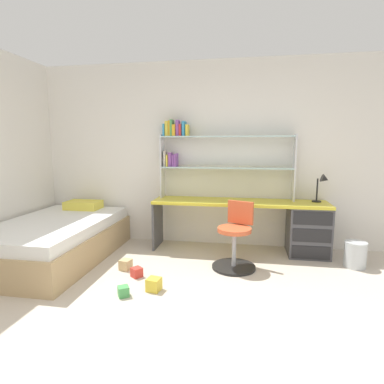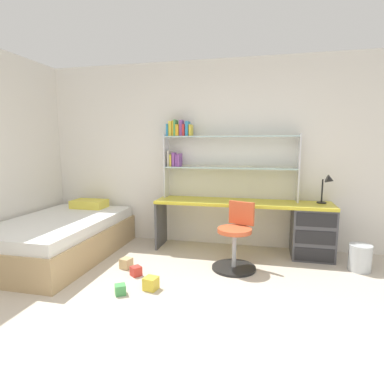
{
  "view_description": "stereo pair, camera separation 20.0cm",
  "coord_description": "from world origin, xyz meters",
  "px_view_note": "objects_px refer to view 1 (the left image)",
  "views": [
    {
      "loc": [
        0.46,
        -1.92,
        1.46
      ],
      "look_at": [
        -0.14,
        1.6,
        0.92
      ],
      "focal_mm": 29.04,
      "sensor_mm": 36.0,
      "label": 1
    },
    {
      "loc": [
        0.66,
        -1.88,
        1.46
      ],
      "look_at": [
        -0.14,
        1.6,
        0.92
      ],
      "focal_mm": 29.04,
      "sensor_mm": 36.0,
      "label": 2
    }
  ],
  "objects_px": {
    "bookshelf_hutch": "(207,150)",
    "toy_block_natural_1": "(126,265)",
    "desk": "(287,224)",
    "waste_bin": "(355,254)",
    "bed_platform": "(55,240)",
    "desk_lamp": "(323,184)",
    "toy_block_yellow_2": "(154,284)",
    "toy_block_green_0": "(123,291)",
    "toy_block_red_3": "(137,272)",
    "swivel_chair": "(235,242)"
  },
  "relations": [
    {
      "from": "bookshelf_hutch",
      "to": "toy_block_natural_1",
      "type": "xyz_separation_m",
      "value": [
        -0.83,
        -1.06,
        -1.33
      ]
    },
    {
      "from": "desk",
      "to": "waste_bin",
      "type": "distance_m",
      "value": 0.88
    },
    {
      "from": "bed_platform",
      "to": "desk_lamp",
      "type": "bearing_deg",
      "value": 13.04
    },
    {
      "from": "toy_block_yellow_2",
      "to": "toy_block_green_0",
      "type": "bearing_deg",
      "value": -146.58
    },
    {
      "from": "toy_block_red_3",
      "to": "swivel_chair",
      "type": "bearing_deg",
      "value": 23.59
    },
    {
      "from": "waste_bin",
      "to": "toy_block_red_3",
      "type": "xyz_separation_m",
      "value": [
        -2.5,
        -0.73,
        -0.1
      ]
    },
    {
      "from": "desk_lamp",
      "to": "bed_platform",
      "type": "relative_size",
      "value": 0.19
    },
    {
      "from": "toy_block_natural_1",
      "to": "toy_block_red_3",
      "type": "height_order",
      "value": "toy_block_natural_1"
    },
    {
      "from": "desk_lamp",
      "to": "toy_block_green_0",
      "type": "height_order",
      "value": "desk_lamp"
    },
    {
      "from": "bed_platform",
      "to": "toy_block_red_3",
      "type": "bearing_deg",
      "value": -16.48
    },
    {
      "from": "waste_bin",
      "to": "toy_block_red_3",
      "type": "bearing_deg",
      "value": -163.82
    },
    {
      "from": "swivel_chair",
      "to": "toy_block_green_0",
      "type": "xyz_separation_m",
      "value": [
        -1.04,
        -0.92,
        -0.26
      ]
    },
    {
      "from": "desk",
      "to": "toy_block_green_0",
      "type": "xyz_separation_m",
      "value": [
        -1.71,
        -1.54,
        -0.36
      ]
    },
    {
      "from": "waste_bin",
      "to": "toy_block_natural_1",
      "type": "bearing_deg",
      "value": -168.48
    },
    {
      "from": "desk",
      "to": "toy_block_natural_1",
      "type": "relative_size",
      "value": 19.41
    },
    {
      "from": "bookshelf_hutch",
      "to": "toy_block_red_3",
      "type": "distance_m",
      "value": 1.92
    },
    {
      "from": "swivel_chair",
      "to": "toy_block_red_3",
      "type": "distance_m",
      "value": 1.2
    },
    {
      "from": "toy_block_yellow_2",
      "to": "bed_platform",
      "type": "bearing_deg",
      "value": 156.77
    },
    {
      "from": "desk",
      "to": "toy_block_red_3",
      "type": "distance_m",
      "value": 2.08
    },
    {
      "from": "desk_lamp",
      "to": "toy_block_green_0",
      "type": "bearing_deg",
      "value": -143.31
    },
    {
      "from": "toy_block_green_0",
      "to": "toy_block_red_3",
      "type": "xyz_separation_m",
      "value": [
        -0.03,
        0.45,
        0.0
      ]
    },
    {
      "from": "bed_platform",
      "to": "toy_block_green_0",
      "type": "distance_m",
      "value": 1.51
    },
    {
      "from": "toy_block_green_0",
      "to": "toy_block_red_3",
      "type": "distance_m",
      "value": 0.46
    },
    {
      "from": "bookshelf_hutch",
      "to": "bed_platform",
      "type": "xyz_separation_m",
      "value": [
        -1.86,
        -0.87,
        -1.13
      ]
    },
    {
      "from": "bed_platform",
      "to": "toy_block_yellow_2",
      "type": "distance_m",
      "value": 1.65
    },
    {
      "from": "swivel_chair",
      "to": "waste_bin",
      "type": "height_order",
      "value": "swivel_chair"
    },
    {
      "from": "swivel_chair",
      "to": "bed_platform",
      "type": "relative_size",
      "value": 0.39
    },
    {
      "from": "swivel_chair",
      "to": "toy_block_natural_1",
      "type": "relative_size",
      "value": 6.49
    },
    {
      "from": "toy_block_green_0",
      "to": "toy_block_red_3",
      "type": "bearing_deg",
      "value": 93.59
    },
    {
      "from": "swivel_chair",
      "to": "bed_platform",
      "type": "bearing_deg",
      "value": -177.35
    },
    {
      "from": "waste_bin",
      "to": "toy_block_yellow_2",
      "type": "distance_m",
      "value": 2.44
    },
    {
      "from": "desk",
      "to": "desk_lamp",
      "type": "bearing_deg",
      "value": 8.28
    },
    {
      "from": "bookshelf_hutch",
      "to": "toy_block_red_3",
      "type": "bearing_deg",
      "value": -117.29
    },
    {
      "from": "toy_block_red_3",
      "to": "toy_block_yellow_2",
      "type": "bearing_deg",
      "value": -45.01
    },
    {
      "from": "desk",
      "to": "swivel_chair",
      "type": "distance_m",
      "value": 0.91
    },
    {
      "from": "toy_block_red_3",
      "to": "desk",
      "type": "bearing_deg",
      "value": 31.99
    },
    {
      "from": "waste_bin",
      "to": "toy_block_red_3",
      "type": "distance_m",
      "value": 2.61
    },
    {
      "from": "desk_lamp",
      "to": "toy_block_yellow_2",
      "type": "distance_m",
      "value": 2.54
    },
    {
      "from": "swivel_chair",
      "to": "bed_platform",
      "type": "height_order",
      "value": "swivel_chair"
    },
    {
      "from": "bed_platform",
      "to": "toy_block_green_0",
      "type": "bearing_deg",
      "value": -33.13
    },
    {
      "from": "bookshelf_hutch",
      "to": "waste_bin",
      "type": "bearing_deg",
      "value": -15.14
    },
    {
      "from": "toy_block_red_3",
      "to": "waste_bin",
      "type": "bearing_deg",
      "value": 16.18
    },
    {
      "from": "bed_platform",
      "to": "waste_bin",
      "type": "height_order",
      "value": "bed_platform"
    },
    {
      "from": "toy_block_natural_1",
      "to": "bookshelf_hutch",
      "type": "bearing_deg",
      "value": 51.66
    },
    {
      "from": "toy_block_natural_1",
      "to": "toy_block_red_3",
      "type": "xyz_separation_m",
      "value": [
        0.2,
        -0.18,
        -0.01
      ]
    },
    {
      "from": "bookshelf_hutch",
      "to": "toy_block_yellow_2",
      "type": "height_order",
      "value": "bookshelf_hutch"
    },
    {
      "from": "bed_platform",
      "to": "toy_block_natural_1",
      "type": "relative_size",
      "value": 16.49
    },
    {
      "from": "bookshelf_hutch",
      "to": "toy_block_red_3",
      "type": "xyz_separation_m",
      "value": [
        -0.64,
        -1.23,
        -1.33
      ]
    },
    {
      "from": "bed_platform",
      "to": "toy_block_red_3",
      "type": "height_order",
      "value": "bed_platform"
    },
    {
      "from": "waste_bin",
      "to": "bookshelf_hutch",
      "type": "bearing_deg",
      "value": 164.86
    }
  ]
}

